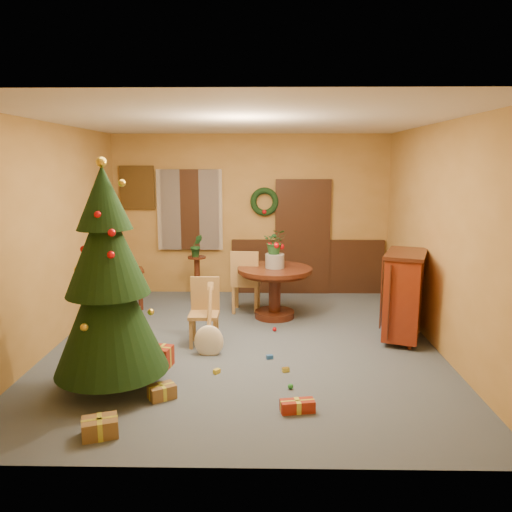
{
  "coord_description": "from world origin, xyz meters",
  "views": [
    {
      "loc": [
        0.26,
        -6.33,
        2.39
      ],
      "look_at": [
        0.14,
        0.4,
        1.13
      ],
      "focal_mm": 35.0,
      "sensor_mm": 36.0,
      "label": 1
    }
  ],
  "objects_px": {
    "dining_table": "(275,283)",
    "sideboard": "(404,293)",
    "chair_near": "(205,309)",
    "christmas_tree": "(108,283)",
    "writing_desk": "(120,280)"
  },
  "relations": [
    {
      "from": "dining_table",
      "to": "sideboard",
      "type": "relative_size",
      "value": 0.95
    },
    {
      "from": "chair_near",
      "to": "sideboard",
      "type": "xyz_separation_m",
      "value": [
        2.69,
        0.2,
        0.17
      ]
    },
    {
      "from": "dining_table",
      "to": "christmas_tree",
      "type": "bearing_deg",
      "value": -124.84
    },
    {
      "from": "chair_near",
      "to": "christmas_tree",
      "type": "relative_size",
      "value": 0.36
    },
    {
      "from": "chair_near",
      "to": "writing_desk",
      "type": "xyz_separation_m",
      "value": [
        -1.57,
        1.53,
        0.03
      ]
    },
    {
      "from": "writing_desk",
      "to": "sideboard",
      "type": "height_order",
      "value": "sideboard"
    },
    {
      "from": "dining_table",
      "to": "sideboard",
      "type": "distance_m",
      "value": 1.98
    },
    {
      "from": "chair_near",
      "to": "writing_desk",
      "type": "relative_size",
      "value": 1.06
    },
    {
      "from": "writing_desk",
      "to": "christmas_tree",
      "type": "bearing_deg",
      "value": -75.53
    },
    {
      "from": "dining_table",
      "to": "writing_desk",
      "type": "bearing_deg",
      "value": 171.62
    },
    {
      "from": "christmas_tree",
      "to": "writing_desk",
      "type": "bearing_deg",
      "value": 104.47
    },
    {
      "from": "sideboard",
      "to": "dining_table",
      "type": "bearing_deg",
      "value": 151.11
    },
    {
      "from": "christmas_tree",
      "to": "dining_table",
      "type": "bearing_deg",
      "value": 55.16
    },
    {
      "from": "dining_table",
      "to": "christmas_tree",
      "type": "height_order",
      "value": "christmas_tree"
    },
    {
      "from": "chair_near",
      "to": "christmas_tree",
      "type": "distance_m",
      "value": 1.76
    }
  ]
}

